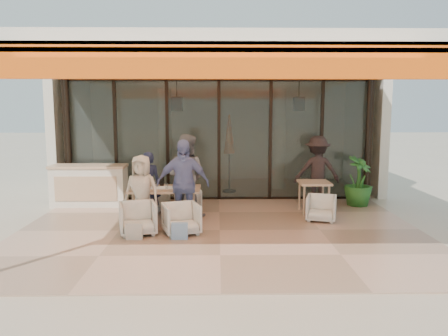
# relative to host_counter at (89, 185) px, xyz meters

# --- Properties ---
(ground) EXTENTS (70.00, 70.00, 0.00)m
(ground) POSITION_rel_host_counter_xyz_m (3.23, -2.30, -0.53)
(ground) COLOR #C6B293
(ground) RESTS_ON ground
(terrace_floor) EXTENTS (8.00, 6.00, 0.01)m
(terrace_floor) POSITION_rel_host_counter_xyz_m (3.23, -2.30, -0.53)
(terrace_floor) COLOR tan
(terrace_floor) RESTS_ON ground
(terrace_structure) EXTENTS (8.00, 6.00, 3.40)m
(terrace_structure) POSITION_rel_host_counter_xyz_m (3.23, -2.56, 2.72)
(terrace_structure) COLOR silver
(terrace_structure) RESTS_ON ground
(glass_storefront) EXTENTS (8.08, 0.10, 3.20)m
(glass_storefront) POSITION_rel_host_counter_xyz_m (3.23, 0.70, 1.07)
(glass_storefront) COLOR #9EADA3
(glass_storefront) RESTS_ON ground
(interior_block) EXTENTS (9.05, 3.62, 3.52)m
(interior_block) POSITION_rel_host_counter_xyz_m (3.24, 3.02, 1.70)
(interior_block) COLOR silver
(interior_block) RESTS_ON ground
(host_counter) EXTENTS (1.85, 0.65, 1.04)m
(host_counter) POSITION_rel_host_counter_xyz_m (0.00, 0.00, 0.00)
(host_counter) COLOR silver
(host_counter) RESTS_ON ground
(dining_table) EXTENTS (1.50, 0.90, 0.93)m
(dining_table) POSITION_rel_host_counter_xyz_m (2.06, -1.54, 0.16)
(dining_table) COLOR tan
(dining_table) RESTS_ON ground
(chair_far_left) EXTENTS (0.81, 0.78, 0.66)m
(chair_far_left) POSITION_rel_host_counter_xyz_m (1.65, -0.59, -0.20)
(chair_far_left) COLOR white
(chair_far_left) RESTS_ON ground
(chair_far_right) EXTENTS (0.69, 0.66, 0.61)m
(chair_far_right) POSITION_rel_host_counter_xyz_m (2.49, -0.59, -0.22)
(chair_far_right) COLOR white
(chair_far_right) RESTS_ON ground
(chair_near_left) EXTENTS (0.82, 0.79, 0.70)m
(chair_near_left) POSITION_rel_host_counter_xyz_m (1.65, -2.49, -0.18)
(chair_near_left) COLOR white
(chair_near_left) RESTS_ON ground
(chair_near_right) EXTENTS (0.82, 0.79, 0.68)m
(chair_near_right) POSITION_rel_host_counter_xyz_m (2.49, -2.49, -0.19)
(chair_near_right) COLOR white
(chair_near_right) RESTS_ON ground
(diner_navy) EXTENTS (0.55, 0.37, 1.48)m
(diner_navy) POSITION_rel_host_counter_xyz_m (1.65, -1.09, 0.21)
(diner_navy) COLOR #181E34
(diner_navy) RESTS_ON ground
(diner_grey) EXTENTS (1.10, 0.99, 1.86)m
(diner_grey) POSITION_rel_host_counter_xyz_m (2.49, -1.09, 0.40)
(diner_grey) COLOR #5D5E62
(diner_grey) RESTS_ON ground
(diner_cream) EXTENTS (0.81, 0.61, 1.50)m
(diner_cream) POSITION_rel_host_counter_xyz_m (1.65, -1.99, 0.22)
(diner_cream) COLOR beige
(diner_cream) RESTS_ON ground
(diner_periwinkle) EXTENTS (1.09, 0.50, 1.82)m
(diner_periwinkle) POSITION_rel_host_counter_xyz_m (2.49, -1.99, 0.38)
(diner_periwinkle) COLOR #6B77B3
(diner_periwinkle) RESTS_ON ground
(tote_bag_cream) EXTENTS (0.30, 0.10, 0.34)m
(tote_bag_cream) POSITION_rel_host_counter_xyz_m (1.65, -2.89, -0.36)
(tote_bag_cream) COLOR silver
(tote_bag_cream) RESTS_ON ground
(tote_bag_blue) EXTENTS (0.30, 0.10, 0.34)m
(tote_bag_blue) POSITION_rel_host_counter_xyz_m (2.49, -2.89, -0.36)
(tote_bag_blue) COLOR #99BFD8
(tote_bag_blue) RESTS_ON ground
(side_table) EXTENTS (0.70, 0.70, 0.74)m
(side_table) POSITION_rel_host_counter_xyz_m (5.44, -0.80, 0.11)
(side_table) COLOR tan
(side_table) RESTS_ON ground
(side_chair) EXTENTS (0.75, 0.73, 0.63)m
(side_chair) POSITION_rel_host_counter_xyz_m (5.44, -1.55, -0.22)
(side_chair) COLOR white
(side_chair) RESTS_ON ground
(standing_woman) EXTENTS (1.15, 0.69, 1.75)m
(standing_woman) POSITION_rel_host_counter_xyz_m (5.70, 0.08, 0.34)
(standing_woman) COLOR black
(standing_woman) RESTS_ON ground
(potted_palm) EXTENTS (1.00, 1.00, 1.26)m
(potted_palm) POSITION_rel_host_counter_xyz_m (6.70, -0.11, 0.10)
(potted_palm) COLOR #1E5919
(potted_palm) RESTS_ON ground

